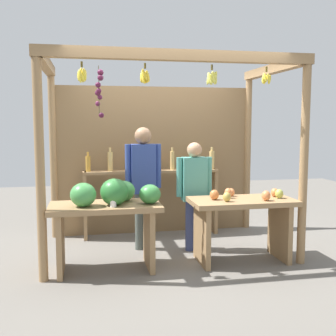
{
  "coord_description": "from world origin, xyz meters",
  "views": [
    {
      "loc": [
        -1.02,
        -5.39,
        1.71
      ],
      "look_at": [
        0.0,
        -0.18,
        1.12
      ],
      "focal_mm": 44.38,
      "sensor_mm": 36.0,
      "label": 1
    }
  ],
  "objects": [
    {
      "name": "vendor_man",
      "position": [
        -0.29,
        0.04,
        0.99
      ],
      "size": [
        0.48,
        0.22,
        1.64
      ],
      "rotation": [
        0.0,
        0.0,
        0.06
      ],
      "color": "#49524B",
      "rests_on": "ground"
    },
    {
      "name": "fruit_counter_right",
      "position": [
        0.83,
        -0.66,
        0.57
      ],
      "size": [
        1.27,
        0.64,
        0.9
      ],
      "color": "#99754C",
      "rests_on": "ground"
    },
    {
      "name": "bottle_shelf_unit",
      "position": [
        -0.08,
        0.66,
        0.81
      ],
      "size": [
        2.01,
        0.22,
        1.34
      ],
      "color": "#99754C",
      "rests_on": "ground"
    },
    {
      "name": "ground_plane",
      "position": [
        0.0,
        0.0,
        0.0
      ],
      "size": [
        12.0,
        12.0,
        0.0
      ],
      "primitive_type": "plane",
      "color": "slate",
      "rests_on": "ground"
    },
    {
      "name": "fruit_counter_left",
      "position": [
        -0.78,
        -0.68,
        0.72
      ],
      "size": [
        1.3,
        0.66,
        1.08
      ],
      "color": "#99754C",
      "rests_on": "ground"
    },
    {
      "name": "vendor_woman",
      "position": [
        0.36,
        -0.13,
        0.85
      ],
      "size": [
        0.48,
        0.2,
        1.45
      ],
      "rotation": [
        0.0,
        0.0,
        -0.01
      ],
      "color": "#3C477B",
      "rests_on": "ground"
    },
    {
      "name": "market_stall",
      "position": [
        -0.0,
        0.42,
        1.43
      ],
      "size": [
        3.14,
        1.88,
        2.49
      ],
      "color": "#99754C",
      "rests_on": "ground"
    }
  ]
}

